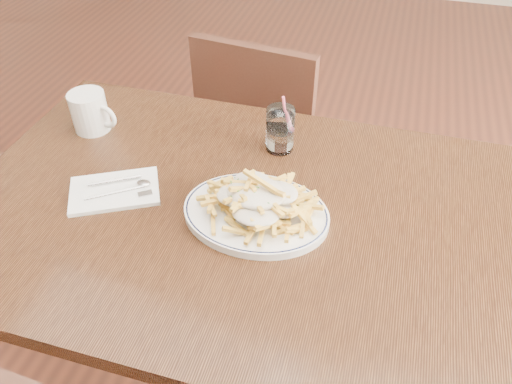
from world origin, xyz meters
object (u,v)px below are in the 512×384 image
(table, at_px, (235,232))
(fries_plate, at_px, (256,213))
(water_glass, at_px, (280,132))
(coffee_mug, at_px, (90,112))
(loaded_fries, at_px, (256,197))
(chair_far, at_px, (264,134))

(table, bearing_deg, fries_plate, -16.66)
(water_glass, xyz_separation_m, coffee_mug, (-0.48, -0.05, 0.00))
(fries_plate, height_order, loaded_fries, loaded_fries)
(table, xyz_separation_m, loaded_fries, (0.05, -0.02, 0.14))
(table, bearing_deg, loaded_fries, -16.66)
(water_glass, relative_size, coffee_mug, 1.16)
(table, bearing_deg, coffee_mug, 157.40)
(fries_plate, relative_size, water_glass, 2.33)
(loaded_fries, relative_size, coffee_mug, 2.17)
(table, relative_size, chair_far, 1.40)
(fries_plate, bearing_deg, coffee_mug, 158.03)
(chair_far, distance_m, loaded_fries, 0.75)
(coffee_mug, bearing_deg, table, -22.60)
(chair_far, bearing_deg, water_glass, -69.93)
(chair_far, relative_size, water_glass, 5.69)
(chair_far, distance_m, water_glass, 0.54)
(table, height_order, chair_far, chair_far)
(table, relative_size, coffee_mug, 9.29)
(chair_far, xyz_separation_m, coffee_mug, (-0.33, -0.46, 0.32))
(table, bearing_deg, water_glass, 79.34)
(loaded_fries, distance_m, water_glass, 0.25)
(loaded_fries, bearing_deg, chair_far, 103.72)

